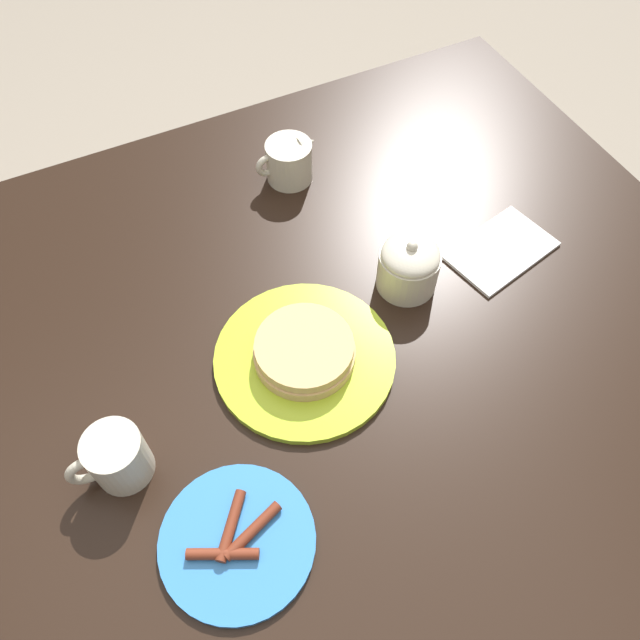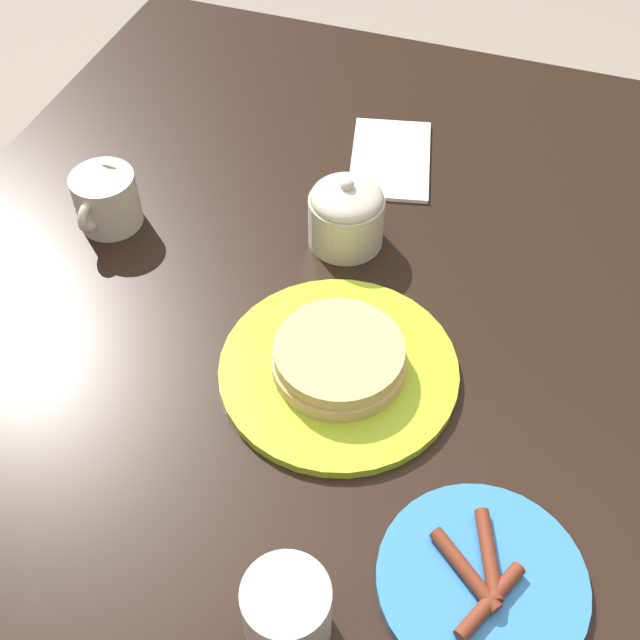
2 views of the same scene
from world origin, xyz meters
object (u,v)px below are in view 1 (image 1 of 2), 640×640
(creamer_pitcher, at_px, (289,161))
(sugar_bowl, at_px, (409,265))
(pancake_plate, at_px, (304,355))
(napkin, at_px, (500,250))
(side_plate_bacon, at_px, (237,541))
(coffee_mug, at_px, (116,458))

(creamer_pitcher, xyz_separation_m, sugar_bowl, (-0.07, 0.30, 0.01))
(pancake_plate, distance_m, napkin, 0.39)
(pancake_plate, distance_m, sugar_bowl, 0.22)
(napkin, bearing_deg, pancake_plate, 7.02)
(side_plate_bacon, relative_size, sugar_bowl, 1.97)
(side_plate_bacon, xyz_separation_m, napkin, (-0.57, -0.25, -0.00))
(coffee_mug, relative_size, creamer_pitcher, 0.90)
(creamer_pitcher, height_order, napkin, creamer_pitcher)
(side_plate_bacon, xyz_separation_m, sugar_bowl, (-0.40, -0.26, 0.04))
(pancake_plate, xyz_separation_m, creamer_pitcher, (-0.14, -0.36, 0.02))
(sugar_bowl, bearing_deg, creamer_pitcher, -77.86)
(side_plate_bacon, height_order, coffee_mug, coffee_mug)
(sugar_bowl, height_order, napkin, sugar_bowl)
(creamer_pitcher, bearing_deg, sugar_bowl, 102.14)
(pancake_plate, height_order, side_plate_bacon, pancake_plate)
(coffee_mug, bearing_deg, side_plate_bacon, 123.23)
(sugar_bowl, bearing_deg, pancake_plate, 15.67)
(side_plate_bacon, bearing_deg, creamer_pitcher, -120.38)
(pancake_plate, height_order, coffee_mug, coffee_mug)
(sugar_bowl, bearing_deg, coffee_mug, 11.92)
(pancake_plate, bearing_deg, sugar_bowl, -164.33)
(side_plate_bacon, relative_size, napkin, 1.00)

